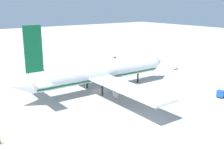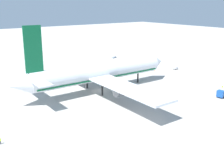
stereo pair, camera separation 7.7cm
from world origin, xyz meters
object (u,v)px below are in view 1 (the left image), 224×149
Objects in this scene: baggage_cart_1 at (114,57)px; ground_worker_0 at (222,88)px; airliner at (98,72)px; traffic_cone_0 at (155,71)px; service_truck_0 at (224,92)px; ground_worker_1 at (0,141)px; baggage_cart_0 at (176,68)px; traffic_cone_2 at (192,82)px.

ground_worker_0 is (-4.68, -78.08, 0.25)m from baggage_cart_1.
airliner is at bearing 145.22° from ground_worker_0.
baggage_cart_1 is 6.51× the size of traffic_cone_0.
baggage_cart_1 is 40.31m from traffic_cone_0.
service_truck_0 is 77.11m from ground_worker_1.
ground_worker_1 reaches higher than baggage_cart_1.
ground_worker_0 is at bearing -90.55° from traffic_cone_0.
ground_worker_0 is at bearing -5.32° from ground_worker_1.
ground_worker_0 is 0.99× the size of ground_worker_1.
service_truck_0 is (33.76, -33.20, -5.94)m from airliner.
traffic_cone_2 is (-13.41, -20.63, -0.43)m from baggage_cart_0.
traffic_cone_2 is at bearing -95.32° from baggage_cart_1.
airliner is 25.20× the size of baggage_cart_0.
service_truck_0 reaches higher than baggage_cart_0.
traffic_cone_0 is (0.36, 38.00, -0.62)m from ground_worker_0.
baggage_cart_0 is 98.80m from ground_worker_1.
traffic_cone_0 is at bearing -96.14° from baggage_cart_1.
airliner reaches higher than traffic_cone_2.
baggage_cart_0 is 44.57m from baggage_cart_1.
service_truck_0 is 2.16× the size of baggage_cart_0.
service_truck_0 is 3.68× the size of ground_worker_0.
ground_worker_1 is at bearing -164.51° from baggage_cart_0.
service_truck_0 is 8.60m from ground_worker_0.
airliner is 47.72m from service_truck_0.
baggage_cart_1 is at bearing 99.55° from baggage_cart_0.
traffic_cone_2 is (-6.02, -64.59, -0.38)m from baggage_cart_1.
baggage_cart_1 is 78.22m from ground_worker_0.
traffic_cone_2 is at bearing 72.66° from service_truck_0.
ground_worker_0 is 3.21× the size of traffic_cone_2.
ground_worker_1 is at bearing -160.08° from traffic_cone_0.
ground_worker_0 is (7.07, 4.84, -0.70)m from service_truck_0.
airliner is at bearing -173.78° from baggage_cart_0.
ground_worker_1 reaches higher than ground_worker_0.
baggage_cart_1 is 112.51m from ground_worker_1.
ground_worker_0 is 13.58m from traffic_cone_2.
airliner is 21.18× the size of baggage_cart_1.
traffic_cone_0 is 1.00× the size of traffic_cone_2.
traffic_cone_0 is 24.56m from traffic_cone_2.
traffic_cone_0 and traffic_cone_2 have the same top height.
airliner reaches higher than baggage_cart_0.
ground_worker_1 is at bearing -141.31° from baggage_cart_1.
service_truck_0 is at bearing -116.16° from baggage_cart_0.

